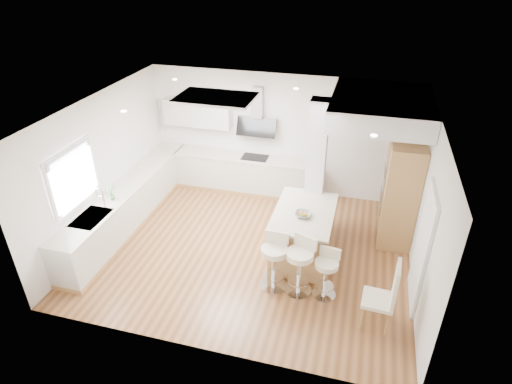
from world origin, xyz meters
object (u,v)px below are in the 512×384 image
(peninsula, at_px, (303,233))
(dining_chair, at_px, (386,294))
(bar_stool_c, at_px, (326,271))
(bar_stool_b, at_px, (300,263))
(bar_stool_a, at_px, (274,259))

(peninsula, distance_m, dining_chair, 2.06)
(peninsula, bearing_deg, bar_stool_c, -60.04)
(bar_stool_c, distance_m, dining_chair, 1.05)
(peninsula, height_order, bar_stool_b, peninsula)
(bar_stool_c, xyz_separation_m, dining_chair, (0.94, -0.45, 0.13))
(bar_stool_b, bearing_deg, peninsula, 116.89)
(bar_stool_c, relative_size, dining_chair, 0.75)
(bar_stool_a, bearing_deg, bar_stool_b, -0.39)
(peninsula, distance_m, bar_stool_b, 0.99)
(bar_stool_a, relative_size, dining_chair, 0.87)
(bar_stool_a, bearing_deg, dining_chair, -12.35)
(bar_stool_b, xyz_separation_m, dining_chair, (1.38, -0.43, 0.05))
(bar_stool_b, bearing_deg, dining_chair, 2.87)
(bar_stool_a, distance_m, bar_stool_b, 0.44)
(bar_stool_c, bearing_deg, bar_stool_a, -169.18)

